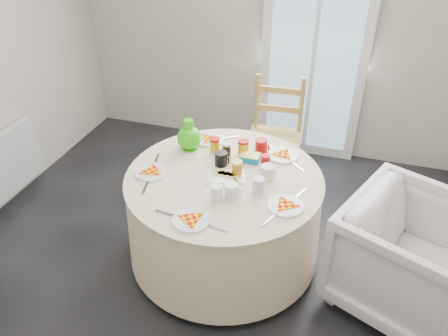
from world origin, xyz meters
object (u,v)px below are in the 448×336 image
(wooden_chair, at_px, (274,143))
(armchair, at_px, (411,259))
(table, at_px, (224,216))
(green_pitcher, at_px, (189,132))

(wooden_chair, distance_m, armchair, 1.54)
(table, height_order, green_pitcher, green_pitcher)
(wooden_chair, distance_m, green_pitcher, 0.97)
(wooden_chair, xyz_separation_m, green_pitcher, (-0.51, -0.72, 0.40))
(armchair, distance_m, green_pitcher, 1.74)
(table, xyz_separation_m, armchair, (1.29, -0.06, 0.02))
(table, bearing_deg, armchair, -2.46)
(armchair, bearing_deg, wooden_chair, 70.21)
(wooden_chair, bearing_deg, green_pitcher, -129.14)
(table, bearing_deg, wooden_chair, 81.29)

